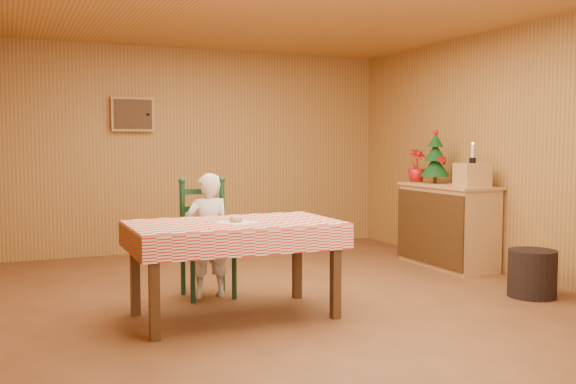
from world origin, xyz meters
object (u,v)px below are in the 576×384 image
object	(u,v)px
seated_child	(208,235)
storage_bin	(532,273)
shelf_unit	(447,225)
dining_table	(234,232)
ladder_chair	(206,241)
christmas_tree	(435,159)
crate	(472,175)

from	to	relation	value
seated_child	storage_bin	bearing A→B (deg)	156.42
shelf_unit	dining_table	bearing A→B (deg)	-159.96
shelf_unit	ladder_chair	bearing A→B (deg)	-174.68
ladder_chair	seated_child	distance (m)	0.08
seated_child	shelf_unit	bearing A→B (deg)	-173.57
seated_child	christmas_tree	distance (m)	3.03
ladder_chair	christmas_tree	size ratio (longest dim) A/B	1.74
christmas_tree	storage_bin	size ratio (longest dim) A/B	1.45
seated_child	storage_bin	world-z (taller)	seated_child
dining_table	storage_bin	distance (m)	2.77
crate	shelf_unit	bearing A→B (deg)	91.23
crate	christmas_tree	xyz separation A→B (m)	(-0.00, 0.65, 0.16)
crate	christmas_tree	world-z (taller)	christmas_tree
shelf_unit	christmas_tree	world-z (taller)	christmas_tree
dining_table	seated_child	size ratio (longest dim) A/B	1.47
ladder_chair	shelf_unit	xyz separation A→B (m)	(2.90, 0.27, -0.04)
christmas_tree	dining_table	bearing A→B (deg)	-155.79
crate	christmas_tree	size ratio (longest dim) A/B	0.48
dining_table	christmas_tree	bearing A→B (deg)	24.21
shelf_unit	storage_bin	bearing A→B (deg)	-97.68
dining_table	ladder_chair	size ratio (longest dim) A/B	1.53
shelf_unit	storage_bin	distance (m)	1.54
shelf_unit	storage_bin	size ratio (longest dim) A/B	2.89
storage_bin	ladder_chair	bearing A→B (deg)	155.41
dining_table	crate	size ratio (longest dim) A/B	5.52
dining_table	crate	distance (m)	3.00
christmas_tree	storage_bin	bearing A→B (deg)	-96.87
crate	seated_child	bearing A→B (deg)	178.56
christmas_tree	shelf_unit	bearing A→B (deg)	-91.98
dining_table	christmas_tree	world-z (taller)	christmas_tree
seated_child	shelf_unit	xyz separation A→B (m)	(2.90, 0.33, -0.10)
dining_table	christmas_tree	size ratio (longest dim) A/B	2.67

